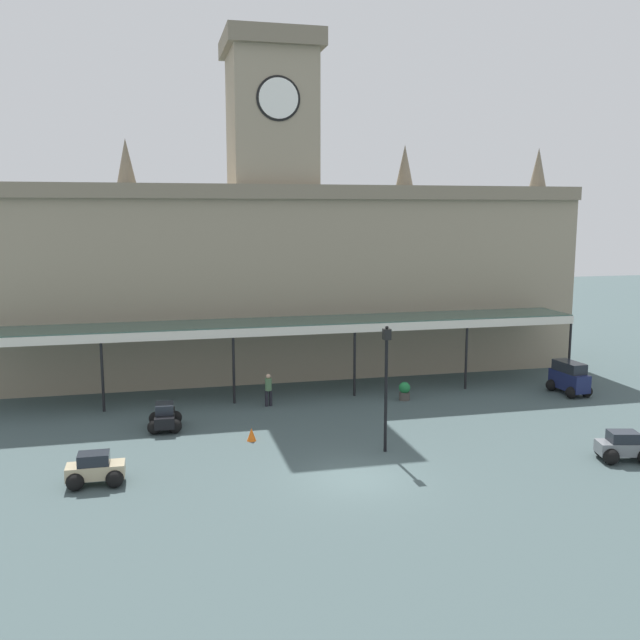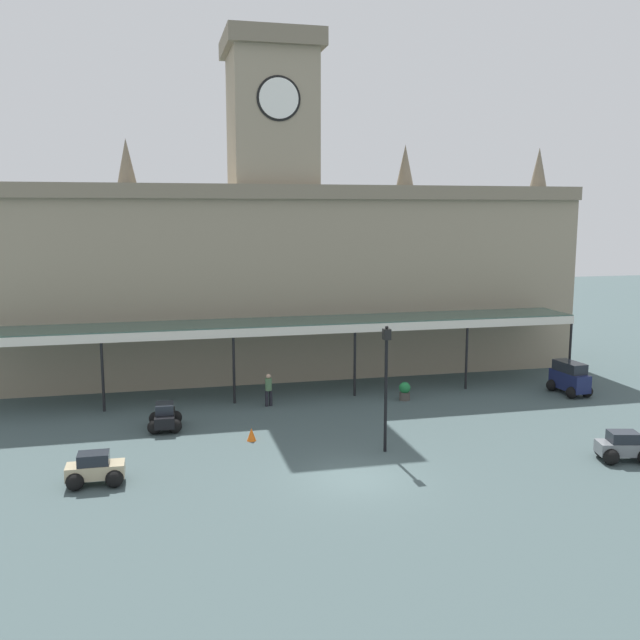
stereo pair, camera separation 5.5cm
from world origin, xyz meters
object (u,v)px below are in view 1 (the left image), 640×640
at_px(car_black_sedan, 165,418).
at_px(victorian_lamppost, 386,375).
at_px(pedestrian_near_entrance, 268,389).
at_px(car_navy_van, 569,379).
at_px(traffic_cone, 252,434).
at_px(planter_near_kerb, 404,391).
at_px(car_beige_sedan, 95,471).
at_px(car_grey_sedan, 623,448).

relative_size(car_black_sedan, victorian_lamppost, 0.40).
xyz_separation_m(car_black_sedan, pedestrian_near_entrance, (5.19, 2.66, 0.41)).
height_order(pedestrian_near_entrance, victorian_lamppost, victorian_lamppost).
relative_size(car_navy_van, traffic_cone, 4.36).
relative_size(car_black_sedan, pedestrian_near_entrance, 1.25).
relative_size(car_black_sedan, planter_near_kerb, 2.17).
relative_size(car_beige_sedan, car_navy_van, 0.83).
xyz_separation_m(car_grey_sedan, car_black_sedan, (-17.62, 8.37, 0.00)).
bearing_deg(car_beige_sedan, victorian_lamppost, 4.60).
xyz_separation_m(pedestrian_near_entrance, planter_near_kerb, (7.12, -0.50, -0.42)).
bearing_deg(pedestrian_near_entrance, planter_near_kerb, -4.04).
relative_size(pedestrian_near_entrance, planter_near_kerb, 1.74).
xyz_separation_m(car_grey_sedan, planter_near_kerb, (-5.31, 10.53, -0.01)).
relative_size(traffic_cone, planter_near_kerb, 0.59).
distance_m(car_grey_sedan, pedestrian_near_entrance, 16.63).
distance_m(car_black_sedan, pedestrian_near_entrance, 5.85).
distance_m(car_navy_van, pedestrian_near_entrance, 16.29).
height_order(car_beige_sedan, planter_near_kerb, car_beige_sedan).
height_order(car_navy_van, pedestrian_near_entrance, car_navy_van).
xyz_separation_m(car_black_sedan, planter_near_kerb, (12.31, 2.16, -0.01)).
distance_m(car_navy_van, victorian_lamppost, 14.40).
bearing_deg(pedestrian_near_entrance, car_grey_sedan, -41.57).
height_order(car_beige_sedan, pedestrian_near_entrance, pedestrian_near_entrance).
bearing_deg(traffic_cone, car_beige_sedan, -150.13).
bearing_deg(pedestrian_near_entrance, victorian_lamppost, -65.44).
height_order(traffic_cone, planter_near_kerb, planter_near_kerb).
bearing_deg(planter_near_kerb, car_beige_sedan, -151.01).
relative_size(car_navy_van, pedestrian_near_entrance, 1.48).
height_order(car_navy_van, traffic_cone, car_navy_van).
relative_size(pedestrian_near_entrance, victorian_lamppost, 0.32).
relative_size(car_grey_sedan, car_black_sedan, 1.05).
bearing_deg(car_black_sedan, car_grey_sedan, -25.39).
distance_m(car_black_sedan, traffic_cone, 4.41).
bearing_deg(victorian_lamppost, car_beige_sedan, -175.40).
bearing_deg(car_navy_van, traffic_cone, -167.92).
bearing_deg(car_grey_sedan, traffic_cone, 157.45).
bearing_deg(car_navy_van, car_black_sedan, -176.61).
bearing_deg(victorian_lamppost, car_grey_sedan, -19.85).
height_order(car_grey_sedan, traffic_cone, car_grey_sedan).
height_order(car_beige_sedan, traffic_cone, car_beige_sedan).
height_order(car_black_sedan, victorian_lamppost, victorian_lamppost).
bearing_deg(pedestrian_near_entrance, car_beige_sedan, -131.54).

